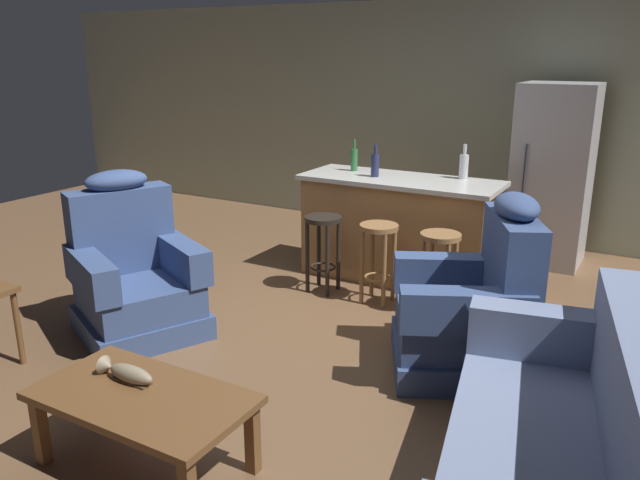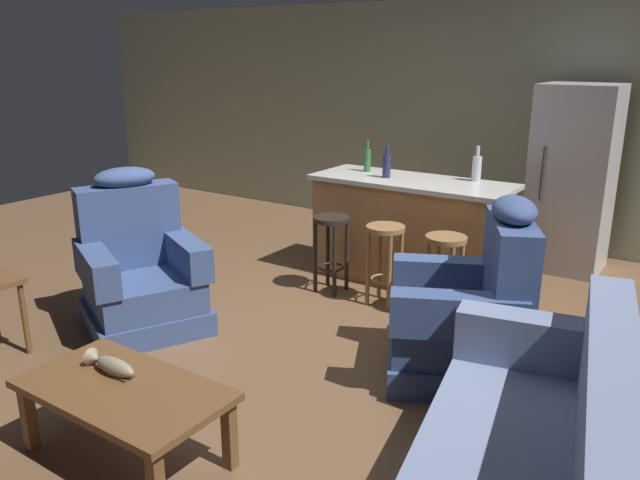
# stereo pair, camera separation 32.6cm
# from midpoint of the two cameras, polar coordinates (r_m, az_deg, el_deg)

# --- Properties ---
(ground_plane) EXTENTS (12.00, 12.00, 0.00)m
(ground_plane) POSITION_cam_midpoint_polar(r_m,az_deg,el_deg) (4.79, -1.35, -8.34)
(ground_plane) COLOR brown
(back_wall) EXTENTS (12.00, 0.05, 2.60)m
(back_wall) POSITION_cam_midpoint_polar(r_m,az_deg,el_deg) (7.23, 11.67, 10.65)
(back_wall) COLOR #9EA88E
(back_wall) RESTS_ON ground_plane
(coffee_table) EXTENTS (1.10, 0.60, 0.42)m
(coffee_table) POSITION_cam_midpoint_polar(r_m,az_deg,el_deg) (3.36, -18.71, -14.06)
(coffee_table) COLOR brown
(coffee_table) RESTS_ON ground_plane
(fish_figurine) EXTENTS (0.34, 0.10, 0.10)m
(fish_figurine) POSITION_cam_midpoint_polar(r_m,az_deg,el_deg) (3.45, -19.95, -11.40)
(fish_figurine) COLOR #4C3823
(fish_figurine) RESTS_ON coffee_table
(couch) EXTENTS (1.19, 2.02, 0.94)m
(couch) POSITION_cam_midpoint_polar(r_m,az_deg,el_deg) (2.97, 18.11, -18.99)
(couch) COLOR #707FA3
(couch) RESTS_ON ground_plane
(recliner_near_lamp) EXTENTS (1.12, 1.12, 1.20)m
(recliner_near_lamp) POSITION_cam_midpoint_polar(r_m,az_deg,el_deg) (4.91, -18.48, -3.27)
(recliner_near_lamp) COLOR #384C7A
(recliner_near_lamp) RESTS_ON ground_plane
(recliner_near_island) EXTENTS (1.12, 1.12, 1.20)m
(recliner_near_island) POSITION_cam_midpoint_polar(r_m,az_deg,el_deg) (4.18, 11.64, -6.28)
(recliner_near_island) COLOR #384C7A
(recliner_near_island) RESTS_ON ground_plane
(kitchen_island) EXTENTS (1.80, 0.70, 0.95)m
(kitchen_island) POSITION_cam_midpoint_polar(r_m,az_deg,el_deg) (5.75, 5.56, 1.02)
(kitchen_island) COLOR #9E7042
(kitchen_island) RESTS_ON ground_plane
(bar_stool_left) EXTENTS (0.32, 0.32, 0.68)m
(bar_stool_left) POSITION_cam_midpoint_polar(r_m,az_deg,el_deg) (5.41, -1.45, 0.01)
(bar_stool_left) COLOR black
(bar_stool_left) RESTS_ON ground_plane
(bar_stool_middle) EXTENTS (0.32, 0.32, 0.68)m
(bar_stool_middle) POSITION_cam_midpoint_polar(r_m,az_deg,el_deg) (5.17, 3.57, -0.83)
(bar_stool_middle) COLOR olive
(bar_stool_middle) RESTS_ON ground_plane
(bar_stool_right) EXTENTS (0.32, 0.32, 0.68)m
(bar_stool_right) POSITION_cam_midpoint_polar(r_m,az_deg,el_deg) (4.97, 9.03, -1.73)
(bar_stool_right) COLOR olive
(bar_stool_right) RESTS_ON ground_plane
(refrigerator) EXTENTS (0.70, 0.69, 1.76)m
(refrigerator) POSITION_cam_midpoint_polar(r_m,az_deg,el_deg) (6.47, 19.11, 5.60)
(refrigerator) COLOR #B7B7BC
(refrigerator) RESTS_ON ground_plane
(bottle_tall_green) EXTENTS (0.07, 0.07, 0.29)m
(bottle_tall_green) POSITION_cam_midpoint_polar(r_m,az_deg,el_deg) (5.67, 3.40, 6.90)
(bottle_tall_green) COLOR #23284C
(bottle_tall_green) RESTS_ON kitchen_island
(bottle_short_amber) EXTENTS (0.06, 0.06, 0.30)m
(bottle_short_amber) POSITION_cam_midpoint_polar(r_m,az_deg,el_deg) (5.95, 1.56, 7.40)
(bottle_short_amber) COLOR #2D6B38
(bottle_short_amber) RESTS_ON kitchen_island
(bottle_wine_dark) EXTENTS (0.08, 0.08, 0.31)m
(bottle_wine_dark) POSITION_cam_midpoint_polar(r_m,az_deg,el_deg) (5.68, 11.41, 6.66)
(bottle_wine_dark) COLOR silver
(bottle_wine_dark) RESTS_ON kitchen_island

